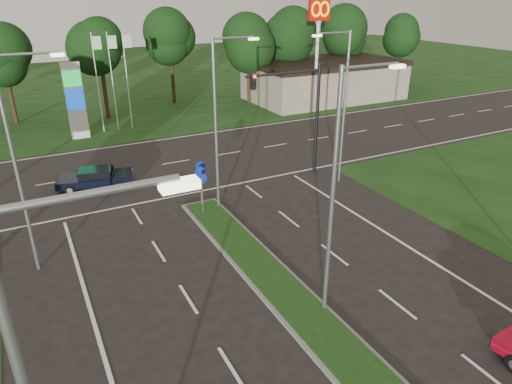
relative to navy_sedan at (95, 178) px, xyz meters
name	(u,v)px	position (x,y,z in m)	size (l,w,h in m)	color
verge_far	(88,87)	(4.70, 32.97, -0.64)	(160.00, 50.00, 0.02)	black
cross_road	(162,165)	(4.70, 1.97, -0.64)	(160.00, 12.00, 0.02)	black
median_kerb	(339,350)	(4.70, -18.03, -0.58)	(2.00, 26.00, 0.12)	slate
commercial_building	(325,80)	(26.70, 13.97, 1.36)	(16.00, 9.00, 4.00)	gray
streetlight_median_near	(338,185)	(5.70, -16.03, 4.44)	(2.53, 0.22, 9.00)	gray
streetlight_median_far	(219,117)	(5.70, -6.03, 4.44)	(2.53, 0.22, 9.00)	gray
streetlight_left_far	(19,157)	(-3.60, -8.03, 4.44)	(2.53, 0.22, 9.00)	gray
streetlight_right_far	(342,101)	(13.50, -6.03, 4.44)	(2.53, 0.22, 9.00)	gray
traffic_signal	(300,104)	(11.89, -4.04, 4.01)	(5.10, 0.42, 7.00)	black
median_signs	(201,179)	(4.70, -5.63, 1.07)	(1.16, 1.76, 2.38)	gray
gas_pylon	(78,99)	(0.92, 11.02, 2.56)	(5.80, 1.26, 8.00)	silver
mcdonalds_sign	(318,26)	(22.70, 9.94, 7.35)	(2.20, 0.47, 10.40)	silver
treeline_far	(105,40)	(4.80, 17.90, 6.19)	(6.00, 6.00, 9.90)	black
navy_sedan	(95,178)	(0.00, 0.00, 0.00)	(4.62, 2.73, 1.19)	black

